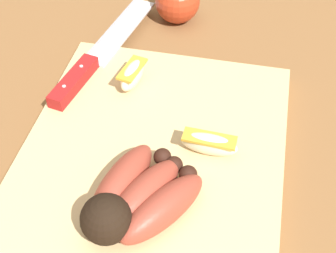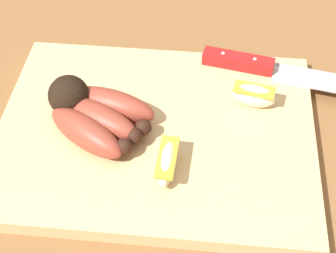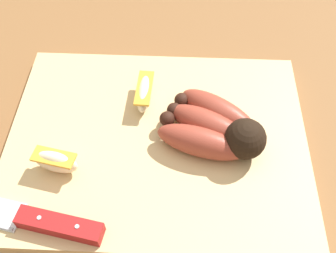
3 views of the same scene
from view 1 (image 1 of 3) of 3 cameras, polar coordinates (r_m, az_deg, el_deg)
ground_plane at (r=0.58m, az=-4.02°, el=-5.57°), size 6.00×6.00×0.00m
cutting_board at (r=0.58m, az=-2.09°, el=-4.29°), size 0.40×0.31×0.02m
banana_bunch at (r=0.51m, az=-3.60°, el=-8.54°), size 0.14×0.13×0.06m
chefs_knife at (r=0.70m, az=-9.08°, el=7.55°), size 0.28×0.08×0.02m
apple_wedge_near at (r=0.65m, az=-4.23°, el=6.14°), size 0.06×0.03×0.03m
apple_wedge_middle at (r=0.57m, az=4.88°, el=-2.04°), size 0.02×0.07×0.03m
whole_apple at (r=0.80m, az=1.13°, el=14.65°), size 0.07×0.07×0.08m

